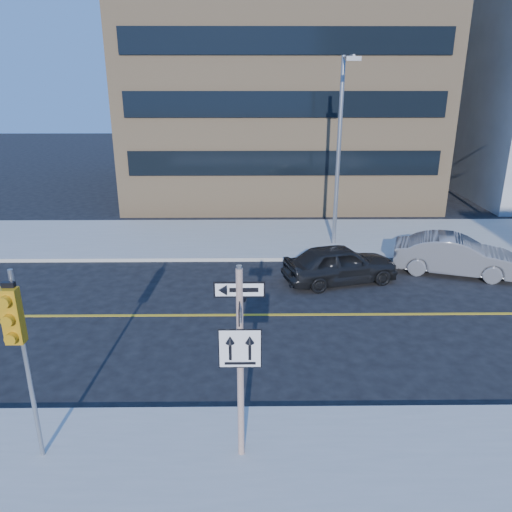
{
  "coord_description": "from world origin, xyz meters",
  "views": [
    {
      "loc": [
        0.2,
        -10.64,
        7.31
      ],
      "look_at": [
        0.37,
        4.0,
        2.05
      ],
      "focal_mm": 35.0,
      "sensor_mm": 36.0,
      "label": 1
    }
  ],
  "objects_px": {
    "parked_car_b": "(455,255)",
    "sign_pole": "(240,354)",
    "streetlight_a": "(340,141)",
    "parked_car_a": "(340,264)",
    "traffic_signal": "(16,331)"
  },
  "relations": [
    {
      "from": "parked_car_a",
      "to": "streetlight_a",
      "type": "relative_size",
      "value": 0.53
    },
    {
      "from": "streetlight_a",
      "to": "parked_car_a",
      "type": "bearing_deg",
      "value": -96.33
    },
    {
      "from": "sign_pole",
      "to": "parked_car_b",
      "type": "xyz_separation_m",
      "value": [
        8.18,
        10.1,
        -1.68
      ]
    },
    {
      "from": "traffic_signal",
      "to": "parked_car_a",
      "type": "height_order",
      "value": "traffic_signal"
    },
    {
      "from": "streetlight_a",
      "to": "parked_car_b",
      "type": "bearing_deg",
      "value": -37.14
    },
    {
      "from": "parked_car_b",
      "to": "sign_pole",
      "type": "bearing_deg",
      "value": 158.62
    },
    {
      "from": "sign_pole",
      "to": "parked_car_a",
      "type": "height_order",
      "value": "sign_pole"
    },
    {
      "from": "traffic_signal",
      "to": "streetlight_a",
      "type": "relative_size",
      "value": 0.5
    },
    {
      "from": "traffic_signal",
      "to": "parked_car_b",
      "type": "xyz_separation_m",
      "value": [
        12.18,
        10.25,
        -2.27
      ]
    },
    {
      "from": "sign_pole",
      "to": "streetlight_a",
      "type": "relative_size",
      "value": 0.51
    },
    {
      "from": "sign_pole",
      "to": "parked_car_b",
      "type": "bearing_deg",
      "value": 50.99
    },
    {
      "from": "parked_car_b",
      "to": "streetlight_a",
      "type": "relative_size",
      "value": 0.58
    },
    {
      "from": "traffic_signal",
      "to": "streetlight_a",
      "type": "height_order",
      "value": "streetlight_a"
    },
    {
      "from": "parked_car_a",
      "to": "streetlight_a",
      "type": "bearing_deg",
      "value": -21.55
    },
    {
      "from": "traffic_signal",
      "to": "streetlight_a",
      "type": "xyz_separation_m",
      "value": [
        8.0,
        13.42,
        1.73
      ]
    }
  ]
}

